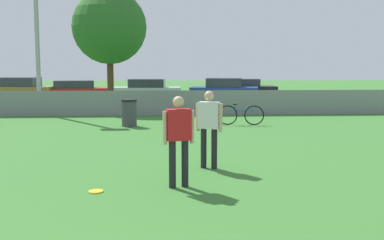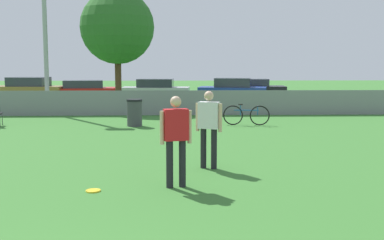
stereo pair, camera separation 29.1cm
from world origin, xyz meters
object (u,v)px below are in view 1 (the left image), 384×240
at_px(player_defender_red, 179,134).
at_px(parked_car_blue, 224,90).
at_px(parked_car_silver, 147,90).
at_px(trash_bin, 129,113).
at_px(light_pole, 36,6).
at_px(tree_near_pole, 109,27).
at_px(frisbee_disc, 96,191).
at_px(player_receiver_white, 209,123).
at_px(parked_car_tan, 19,90).
at_px(parked_car_dark, 240,89).
at_px(parked_car_red, 74,91).
at_px(bicycle_sideline, 241,115).

bearing_deg(player_defender_red, parked_car_blue, 66.92).
bearing_deg(parked_car_silver, trash_bin, -87.11).
xyz_separation_m(light_pole, tree_near_pole, (3.01, 2.10, -0.77)).
bearing_deg(tree_near_pole, frisbee_disc, -85.01).
distance_m(player_defender_red, player_receiver_white, 1.74).
relative_size(frisbee_disc, parked_car_blue, 0.06).
distance_m(player_defender_red, frisbee_disc, 1.81).
distance_m(tree_near_pole, parked_car_tan, 8.37).
bearing_deg(player_defender_red, trash_bin, 86.45).
bearing_deg(parked_car_blue, parked_car_tan, -172.94).
relative_size(player_defender_red, parked_car_silver, 0.41).
bearing_deg(parked_car_silver, player_defender_red, -82.25).
xyz_separation_m(player_receiver_white, parked_car_dark, (4.00, 20.30, -0.34)).
height_order(light_pole, parked_car_red, light_pole).
bearing_deg(parked_car_tan, parked_car_blue, 1.58).
height_order(light_pole, parked_car_silver, light_pole).
height_order(frisbee_disc, parked_car_dark, parked_car_dark).
bearing_deg(parked_car_red, parked_car_tan, 176.37).
bearing_deg(tree_near_pole, trash_bin, -78.54).
height_order(bicycle_sideline, parked_car_silver, parked_car_silver).
height_order(light_pole, frisbee_disc, light_pole).
bearing_deg(parked_car_dark, parked_car_silver, -162.56).
distance_m(player_defender_red, parked_car_tan, 22.26).
distance_m(light_pole, parked_car_dark, 14.17).
bearing_deg(bicycle_sideline, parked_car_red, 132.44).
relative_size(parked_car_silver, parked_car_blue, 0.99).
bearing_deg(parked_car_blue, parked_car_red, -175.96).
xyz_separation_m(bicycle_sideline, trash_bin, (-4.14, -0.11, 0.12)).
bearing_deg(tree_near_pole, parked_car_dark, 39.69).
height_order(player_defender_red, parked_car_tan, player_defender_red).
distance_m(tree_near_pole, player_defender_red, 16.13).
bearing_deg(parked_car_dark, player_receiver_white, -97.57).
distance_m(tree_near_pole, parked_car_red, 6.72).
distance_m(tree_near_pole, parked_car_silver, 6.16).
relative_size(light_pole, player_receiver_white, 4.79).
bearing_deg(player_receiver_white, bicycle_sideline, 97.26).
height_order(parked_car_tan, parked_car_silver, parked_car_tan).
relative_size(bicycle_sideline, parked_car_tan, 0.39).
bearing_deg(frisbee_disc, trash_bin, 90.06).
bearing_deg(parked_car_silver, tree_near_pole, -104.64).
distance_m(light_pole, trash_bin, 7.74).
bearing_deg(parked_car_blue, player_defender_red, -88.54).
height_order(bicycle_sideline, parked_car_tan, parked_car_tan).
distance_m(tree_near_pole, bicycle_sideline, 9.40).
bearing_deg(parked_car_tan, player_receiver_white, -57.40).
relative_size(light_pole, trash_bin, 8.25).
relative_size(player_receiver_white, parked_car_dark, 0.37).
relative_size(bicycle_sideline, parked_car_dark, 0.37).
relative_size(frisbee_disc, parked_car_tan, 0.06).
distance_m(parked_car_silver, parked_car_blue, 4.68).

